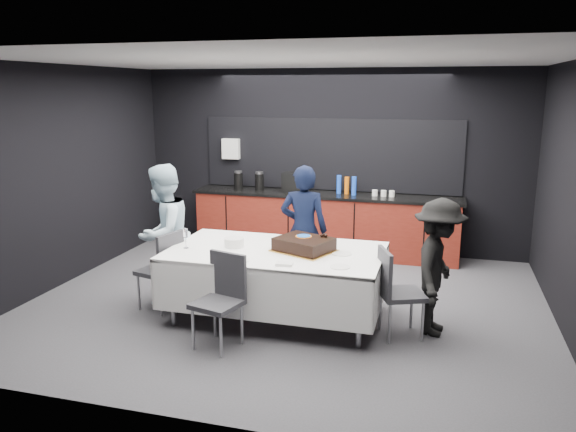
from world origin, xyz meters
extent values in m
plane|color=#47464C|center=(0.00, 0.00, 0.00)|extent=(6.00, 6.00, 0.00)
cube|color=white|center=(0.00, 0.00, 2.80)|extent=(6.00, 5.00, 0.04)
cube|color=black|center=(0.00, 2.50, 1.40)|extent=(6.00, 0.04, 2.80)
cube|color=black|center=(0.00, -2.50, 1.40)|extent=(6.00, 0.04, 2.80)
cube|color=black|center=(-3.00, 0.00, 1.40)|extent=(0.04, 5.00, 2.80)
cube|color=black|center=(3.00, 0.00, 1.40)|extent=(0.04, 5.00, 2.80)
cube|color=#5F170F|center=(0.00, 2.20, 0.45)|extent=(4.00, 0.60, 0.90)
cube|color=black|center=(0.00, 2.20, 0.92)|extent=(4.10, 0.64, 0.04)
cube|color=black|center=(0.00, 2.48, 1.50)|extent=(4.00, 0.03, 1.10)
cube|color=white|center=(-1.60, 2.43, 1.55)|extent=(0.28, 0.12, 0.32)
cylinder|color=black|center=(-1.40, 2.20, 1.07)|extent=(0.14, 0.14, 0.26)
cylinder|color=black|center=(-1.05, 2.20, 1.07)|extent=(0.14, 0.14, 0.26)
cube|color=black|center=(-0.50, 2.20, 1.09)|extent=(0.32, 0.24, 0.30)
cylinder|color=blue|center=(0.20, 2.25, 1.08)|extent=(0.07, 0.07, 0.28)
cylinder|color=orange|center=(0.32, 2.25, 1.07)|extent=(0.07, 0.07, 0.26)
cylinder|color=blue|center=(0.44, 2.18, 1.08)|extent=(0.07, 0.07, 0.28)
cylinder|color=white|center=(0.75, 2.20, 0.98)|extent=(0.08, 0.08, 0.09)
cylinder|color=white|center=(0.88, 2.20, 0.98)|extent=(0.08, 0.08, 0.09)
cylinder|color=white|center=(1.00, 2.20, 0.98)|extent=(0.08, 0.08, 0.09)
cylinder|color=#99999E|center=(-1.40, 2.20, 1.21)|extent=(0.12, 0.12, 0.03)
cylinder|color=#99999E|center=(-1.05, 2.20, 1.21)|extent=(0.12, 0.12, 0.03)
cylinder|color=#99999E|center=(-1.00, -0.90, 0.38)|extent=(0.06, 0.06, 0.75)
cylinder|color=#99999E|center=(-1.00, 0.10, 0.38)|extent=(0.06, 0.06, 0.75)
cylinder|color=#99999E|center=(1.00, -0.90, 0.38)|extent=(0.06, 0.06, 0.75)
cylinder|color=#99999E|center=(1.00, 0.10, 0.38)|extent=(0.06, 0.06, 0.75)
cube|color=white|center=(0.00, -0.40, 0.76)|extent=(2.32, 1.32, 0.04)
cube|color=white|center=(0.00, -1.05, 0.49)|extent=(2.32, 0.02, 0.55)
cube|color=white|center=(0.00, 0.25, 0.49)|extent=(2.32, 0.02, 0.55)
cube|color=white|center=(-1.15, -0.40, 0.49)|extent=(0.02, 1.32, 0.55)
cube|color=white|center=(1.15, -0.40, 0.49)|extent=(0.02, 1.32, 0.55)
cube|color=gold|center=(0.31, -0.36, 0.79)|extent=(0.74, 0.68, 0.01)
cube|color=black|center=(0.31, -0.36, 0.85)|extent=(0.68, 0.62, 0.12)
cube|color=black|center=(0.31, -0.36, 0.92)|extent=(0.68, 0.62, 0.01)
cylinder|color=orange|center=(0.29, -0.30, 0.93)|extent=(0.18, 0.18, 0.00)
cylinder|color=blue|center=(0.29, -0.30, 0.93)|extent=(0.15, 0.15, 0.01)
sphere|color=black|center=(0.49, -0.24, 0.95)|extent=(0.04, 0.04, 0.04)
sphere|color=black|center=(0.51, -0.28, 0.95)|extent=(0.04, 0.04, 0.04)
sphere|color=black|center=(0.47, -0.28, 0.95)|extent=(0.04, 0.04, 0.04)
cylinder|color=white|center=(-0.48, -0.40, 0.83)|extent=(0.22, 0.22, 0.10)
cylinder|color=white|center=(-0.25, -0.87, 0.78)|extent=(0.22, 0.22, 0.01)
cylinder|color=white|center=(0.72, -0.35, 0.78)|extent=(0.22, 0.22, 0.01)
cylinder|color=white|center=(0.79, -0.80, 0.78)|extent=(0.20, 0.20, 0.01)
cylinder|color=white|center=(-0.03, 0.10, 0.78)|extent=(0.18, 0.18, 0.01)
cube|color=white|center=(0.24, -0.89, 0.79)|extent=(0.18, 0.12, 0.03)
cylinder|color=white|center=(-0.97, -0.60, 0.78)|extent=(0.06, 0.06, 0.00)
cylinder|color=white|center=(-0.97, -0.60, 0.84)|extent=(0.01, 0.01, 0.12)
cylinder|color=white|center=(-0.97, -0.60, 0.95)|extent=(0.05, 0.05, 0.10)
cube|color=#303036|center=(-1.37, -0.51, 0.45)|extent=(0.51, 0.51, 0.05)
cube|color=#303036|center=(-1.18, -0.56, 0.70)|extent=(0.14, 0.42, 0.45)
cylinder|color=#99999E|center=(-1.49, -0.30, 0.22)|extent=(0.03, 0.03, 0.44)
cylinder|color=#99999E|center=(-1.57, -0.63, 0.22)|extent=(0.03, 0.03, 0.44)
cylinder|color=#99999E|center=(-1.16, -0.39, 0.22)|extent=(0.03, 0.03, 0.44)
cylinder|color=#99999E|center=(-1.24, -0.72, 0.22)|extent=(0.03, 0.03, 0.44)
cube|color=#303036|center=(1.38, -0.51, 0.45)|extent=(0.55, 0.55, 0.05)
cube|color=#303036|center=(1.20, -0.59, 0.70)|extent=(0.20, 0.40, 0.45)
cylinder|color=#99999E|center=(1.60, -0.61, 0.22)|extent=(0.03, 0.03, 0.44)
cylinder|color=#99999E|center=(1.47, -0.29, 0.22)|extent=(0.03, 0.03, 0.44)
cylinder|color=#99999E|center=(1.28, -0.74, 0.22)|extent=(0.03, 0.03, 0.44)
cylinder|color=#99999E|center=(1.16, -0.42, 0.22)|extent=(0.03, 0.03, 0.44)
cube|color=#303036|center=(-0.34, -1.27, 0.45)|extent=(0.52, 0.52, 0.05)
cube|color=#303036|center=(-0.29, -1.08, 0.70)|extent=(0.42, 0.15, 0.45)
cylinder|color=#99999E|center=(-0.54, -1.39, 0.22)|extent=(0.03, 0.03, 0.44)
cylinder|color=#99999E|center=(-0.22, -1.47, 0.22)|extent=(0.03, 0.03, 0.44)
cylinder|color=#99999E|center=(-0.46, -1.06, 0.22)|extent=(0.03, 0.03, 0.44)
cylinder|color=#99999E|center=(-0.13, -1.15, 0.22)|extent=(0.03, 0.03, 0.44)
imported|color=black|center=(0.10, 0.45, 0.80)|extent=(0.61, 0.42, 1.60)
imported|color=silver|center=(-1.42, -0.26, 0.82)|extent=(0.71, 0.87, 1.65)
imported|color=black|center=(1.72, -0.34, 0.71)|extent=(0.65, 0.98, 1.43)
camera|label=1|loc=(1.71, -6.02, 2.50)|focal=35.00mm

